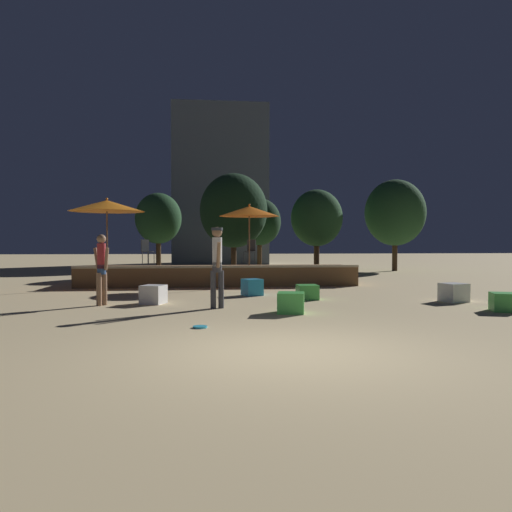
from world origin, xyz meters
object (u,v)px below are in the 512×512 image
Objects in this scene: background_tree_2 at (234,211)px; cube_seat_4 at (504,302)px; cube_seat_1 at (252,287)px; cube_seat_3 at (454,292)px; cube_seat_0 at (291,303)px; cube_seat_2 at (153,294)px; background_tree_3 at (158,219)px; patio_umbrella_0 at (249,211)px; person_1 at (217,261)px; background_tree_1 at (260,222)px; bistro_chair_1 at (147,249)px; patio_umbrella_1 at (107,206)px; bistro_chair_0 at (251,249)px; background_tree_0 at (317,218)px; cube_seat_5 at (307,292)px; person_0 at (102,267)px; background_tree_4 at (395,213)px; frisbee_disc at (200,327)px.

cube_seat_4 is at bearing -70.11° from background_tree_2.
cube_seat_1 is 5.45m from cube_seat_3.
cube_seat_0 is at bearing -88.40° from background_tree_2.
background_tree_2 is at bearing 77.16° from cube_seat_2.
background_tree_3 is at bearing 119.06° from cube_seat_3.
cube_seat_1 reaches higher than cube_seat_2.
patio_umbrella_0 is at bearing 92.67° from cube_seat_0.
background_tree_1 is at bearing -108.06° from person_1.
cube_seat_0 is 0.97× the size of cube_seat_3.
patio_umbrella_1 is at bearing -176.42° from bistro_chair_1.
cube_seat_4 is 9.65m from bistro_chair_0.
cube_seat_4 is at bearing -62.92° from background_tree_3.
background_tree_0 is (9.02, 7.75, 0.00)m from patio_umbrella_1.
cube_seat_0 is 0.16× the size of background_tree_1.
cube_seat_5 is (1.20, -4.06, -2.41)m from patio_umbrella_0.
patio_umbrella_1 is at bearing -131.32° from bistro_chair_0.
cube_seat_3 is 0.17× the size of background_tree_1.
patio_umbrella_0 is 4.24× the size of cube_seat_4.
patio_umbrella_1 is at bearing 45.48° from person_0.
background_tree_3 is (-1.25, 15.72, 2.64)m from cube_seat_2.
patio_umbrella_1 is 5.54× the size of cube_seat_5.
cube_seat_2 is 0.16× the size of background_tree_0.
bistro_chair_1 is 0.21× the size of background_tree_0.
background_tree_2 is at bearing -42.41° from background_tree_3.
cube_seat_1 reaches higher than cube_seat_4.
cube_seat_0 is at bearing -55.38° from bistro_chair_0.
patio_umbrella_0 is at bearing -1.31° from patio_umbrella_1.
cube_seat_5 is at bearing -70.85° from background_tree_3.
cube_seat_2 is 0.14× the size of background_tree_4.
person_1 is (2.78, -0.83, 0.16)m from person_0.
cube_seat_5 is 16.33m from background_tree_3.
patio_umbrella_1 is at bearing 145.29° from cube_seat_5.
cube_seat_3 is at bearing -60.94° from background_tree_3.
patio_umbrella_1 is 11.72× the size of frisbee_disc.
cube_seat_1 is 2.48× the size of frisbee_disc.
background_tree_1 is at bearing 88.25° from cube_seat_5.
cube_seat_3 is 0.16× the size of background_tree_3.
patio_umbrella_1 is 9.35m from frisbee_disc.
cube_seat_1 is 0.72× the size of bistro_chair_0.
cube_seat_0 is 2.60× the size of frisbee_disc.
background_tree_0 is (7.03, 12.42, 2.54)m from cube_seat_2.
background_tree_0 is at bearing 40.65° from patio_umbrella_1.
cube_seat_3 is at bearing -79.13° from background_tree_1.
cube_seat_3 is at bearing -27.59° from patio_umbrella_1.
cube_seat_0 is 15.14m from background_tree_0.
person_1 is 0.39× the size of background_tree_4.
cube_seat_1 is at bearing -32.86° from patio_umbrella_1.
cube_seat_4 is at bearing -91.46° from bistro_chair_1.
background_tree_0 is 0.86× the size of background_tree_2.
cube_seat_2 is 0.99× the size of cube_seat_3.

